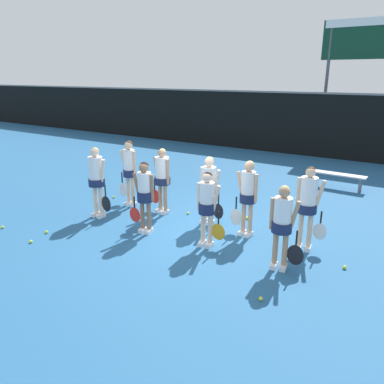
{
  "coord_description": "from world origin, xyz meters",
  "views": [
    {
      "loc": [
        4.34,
        -6.73,
        3.46
      ],
      "look_at": [
        -0.03,
        0.07,
        0.92
      ],
      "focal_mm": 35.0,
      "sensor_mm": 36.0,
      "label": 1
    }
  ],
  "objects_px": {
    "tennis_ball_3": "(137,216)",
    "tennis_ball_7": "(188,213)",
    "tennis_ball_0": "(321,237)",
    "tennis_ball_6": "(47,232)",
    "player_0": "(97,176)",
    "player_1": "(144,192)",
    "player_8": "(308,202)",
    "tennis_ball_4": "(31,242)",
    "tennis_ball_9": "(3,227)",
    "player_7": "(248,192)",
    "tennis_ball_8": "(114,197)",
    "player_6": "(209,185)",
    "tennis_ball_5": "(247,218)",
    "player_4": "(129,168)",
    "player_2": "(207,204)",
    "tennis_ball_1": "(261,299)",
    "scoreboard": "(367,50)",
    "player_5": "(162,175)",
    "bench_courtside": "(337,176)",
    "player_3": "(283,221)",
    "tennis_ball_2": "(345,267)"
  },
  "relations": [
    {
      "from": "player_4",
      "to": "player_7",
      "type": "xyz_separation_m",
      "value": [
        3.55,
        -0.14,
        -0.06
      ]
    },
    {
      "from": "tennis_ball_3",
      "to": "tennis_ball_7",
      "type": "xyz_separation_m",
      "value": [
        0.99,
        0.87,
        0.0
      ]
    },
    {
      "from": "bench_courtside",
      "to": "tennis_ball_8",
      "type": "xyz_separation_m",
      "value": [
        -5.26,
        -4.6,
        -0.37
      ]
    },
    {
      "from": "tennis_ball_4",
      "to": "tennis_ball_9",
      "type": "xyz_separation_m",
      "value": [
        -1.27,
        0.13,
        -0.0
      ]
    },
    {
      "from": "player_0",
      "to": "player_1",
      "type": "xyz_separation_m",
      "value": [
        1.63,
        -0.12,
        -0.09
      ]
    },
    {
      "from": "player_3",
      "to": "player_4",
      "type": "bearing_deg",
      "value": 156.3
    },
    {
      "from": "player_3",
      "to": "player_6",
      "type": "bearing_deg",
      "value": 142.26
    },
    {
      "from": "player_2",
      "to": "tennis_ball_1",
      "type": "bearing_deg",
      "value": -42.05
    },
    {
      "from": "tennis_ball_5",
      "to": "player_1",
      "type": "bearing_deg",
      "value": -129.37
    },
    {
      "from": "player_0",
      "to": "player_1",
      "type": "height_order",
      "value": "player_0"
    },
    {
      "from": "bench_courtside",
      "to": "player_4",
      "type": "xyz_separation_m",
      "value": [
        -4.41,
        -4.8,
        0.66
      ]
    },
    {
      "from": "tennis_ball_4",
      "to": "tennis_ball_8",
      "type": "bearing_deg",
      "value": 101.95
    },
    {
      "from": "tennis_ball_0",
      "to": "tennis_ball_7",
      "type": "relative_size",
      "value": 1.0
    },
    {
      "from": "tennis_ball_1",
      "to": "tennis_ball_7",
      "type": "distance_m",
      "value": 4.07
    },
    {
      "from": "player_8",
      "to": "tennis_ball_0",
      "type": "relative_size",
      "value": 26.44
    },
    {
      "from": "player_1",
      "to": "tennis_ball_8",
      "type": "distance_m",
      "value": 2.94
    },
    {
      "from": "player_7",
      "to": "tennis_ball_5",
      "type": "bearing_deg",
      "value": 118.17
    },
    {
      "from": "tennis_ball_2",
      "to": "tennis_ball_4",
      "type": "height_order",
      "value": "tennis_ball_2"
    },
    {
      "from": "player_1",
      "to": "tennis_ball_5",
      "type": "bearing_deg",
      "value": 40.48
    },
    {
      "from": "player_0",
      "to": "player_5",
      "type": "relative_size",
      "value": 1.04
    },
    {
      "from": "tennis_ball_4",
      "to": "tennis_ball_5",
      "type": "distance_m",
      "value": 5.04
    },
    {
      "from": "tennis_ball_0",
      "to": "tennis_ball_7",
      "type": "xyz_separation_m",
      "value": [
        -3.3,
        -0.34,
        -0.0
      ]
    },
    {
      "from": "player_6",
      "to": "player_0",
      "type": "bearing_deg",
      "value": -154.74
    },
    {
      "from": "player_7",
      "to": "tennis_ball_8",
      "type": "distance_m",
      "value": 4.52
    },
    {
      "from": "tennis_ball_0",
      "to": "tennis_ball_4",
      "type": "distance_m",
      "value": 6.33
    },
    {
      "from": "player_6",
      "to": "tennis_ball_3",
      "type": "bearing_deg",
      "value": -158.24
    },
    {
      "from": "player_8",
      "to": "tennis_ball_2",
      "type": "relative_size",
      "value": 24.51
    },
    {
      "from": "player_8",
      "to": "tennis_ball_0",
      "type": "xyz_separation_m",
      "value": [
        0.16,
        0.73,
        -1.0
      ]
    },
    {
      "from": "tennis_ball_1",
      "to": "tennis_ball_5",
      "type": "xyz_separation_m",
      "value": [
        -1.68,
        3.12,
        0.0
      ]
    },
    {
      "from": "player_2",
      "to": "tennis_ball_2",
      "type": "distance_m",
      "value": 2.87
    },
    {
      "from": "player_6",
      "to": "tennis_ball_7",
      "type": "xyz_separation_m",
      "value": [
        -0.75,
        0.24,
        -0.95
      ]
    },
    {
      "from": "tennis_ball_3",
      "to": "tennis_ball_4",
      "type": "height_order",
      "value": "tennis_ball_4"
    },
    {
      "from": "player_5",
      "to": "tennis_ball_0",
      "type": "relative_size",
      "value": 25.72
    },
    {
      "from": "bench_courtside",
      "to": "player_5",
      "type": "relative_size",
      "value": 1.02
    },
    {
      "from": "player_8",
      "to": "tennis_ball_9",
      "type": "height_order",
      "value": "player_8"
    },
    {
      "from": "tennis_ball_5",
      "to": "player_4",
      "type": "bearing_deg",
      "value": -166.58
    },
    {
      "from": "tennis_ball_5",
      "to": "tennis_ball_8",
      "type": "bearing_deg",
      "value": -172.06
    },
    {
      "from": "player_1",
      "to": "tennis_ball_8",
      "type": "relative_size",
      "value": 24.67
    },
    {
      "from": "player_3",
      "to": "tennis_ball_8",
      "type": "height_order",
      "value": "player_3"
    },
    {
      "from": "player_1",
      "to": "tennis_ball_0",
      "type": "relative_size",
      "value": 24.94
    },
    {
      "from": "tennis_ball_8",
      "to": "player_0",
      "type": "bearing_deg",
      "value": -59.62
    },
    {
      "from": "player_7",
      "to": "tennis_ball_0",
      "type": "height_order",
      "value": "player_7"
    },
    {
      "from": "tennis_ball_3",
      "to": "player_4",
      "type": "bearing_deg",
      "value": 139.7
    },
    {
      "from": "player_7",
      "to": "tennis_ball_1",
      "type": "xyz_separation_m",
      "value": [
        1.3,
        -2.23,
        -0.98
      ]
    },
    {
      "from": "player_2",
      "to": "player_4",
      "type": "xyz_separation_m",
      "value": [
        -3.09,
        1.1,
        0.13
      ]
    },
    {
      "from": "tennis_ball_7",
      "to": "tennis_ball_6",
      "type": "bearing_deg",
      "value": -126.38
    },
    {
      "from": "player_4",
      "to": "scoreboard",
      "type": "bearing_deg",
      "value": 69.75
    },
    {
      "from": "player_2",
      "to": "player_3",
      "type": "bearing_deg",
      "value": -9.27
    },
    {
      "from": "player_7",
      "to": "tennis_ball_2",
      "type": "height_order",
      "value": "player_7"
    },
    {
      "from": "player_0",
      "to": "player_4",
      "type": "relative_size",
      "value": 0.99
    }
  ]
}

